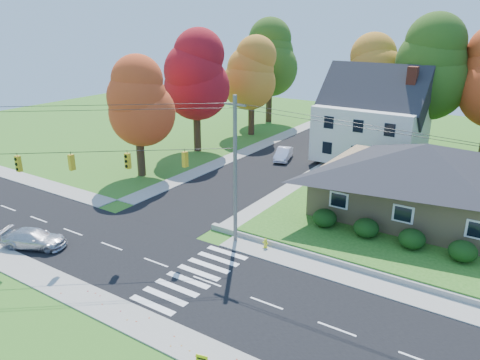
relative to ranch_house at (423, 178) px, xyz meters
The scene contains 19 objects.
ground 18.18m from the ranch_house, 116.57° to the right, with size 120.00×120.00×0.00m, color #3D7923.
road_main 18.18m from the ranch_house, 116.57° to the right, with size 90.00×8.00×0.02m, color black.
road_cross 19.15m from the ranch_house, 147.99° to the left, with size 8.00×44.00×0.02m, color black.
sidewalk_north 13.98m from the ranch_house, 126.03° to the right, with size 90.00×2.00×0.08m, color #9C9A90.
sidewalk_south 22.70m from the ranch_house, 110.85° to the right, with size 90.00×2.00×0.08m, color #9C9A90.
ranch_house is the anchor object (origin of this frame).
colonial_house 14.46m from the ranch_house, 123.55° to the left, with size 10.40×8.40×9.60m.
hedge_row 6.57m from the ranch_house, 94.61° to the right, with size 10.70×1.70×1.27m.
traffic_infrastructure 16.87m from the ranch_house, 119.09° to the right, with size 38.10×10.66×10.00m.
tree_lot_0 21.20m from the ranch_house, 119.05° to the left, with size 6.72×6.72×12.51m.
tree_lot_1 18.58m from the ranch_house, 103.24° to the left, with size 7.84×7.84×14.60m.
tree_west_0 25.61m from the ranch_house, behind, with size 6.16×6.16×11.47m.
tree_west_1 27.18m from the ranch_house, 167.01° to the left, with size 7.28×7.28×13.56m.
tree_west_2 30.03m from the ranch_house, 147.38° to the left, with size 6.72×6.72×12.51m.
tree_west_3 36.60m from the ranch_house, 138.37° to the left, with size 7.84×7.84×14.60m.
silver_sedan 27.75m from the ranch_house, 136.90° to the right, with size 1.73×4.26×1.24m, color silver.
white_car 18.02m from the ranch_house, 153.33° to the left, with size 1.37×3.93×1.29m, color silver.
fire_hydrant 13.16m from the ranch_house, 124.46° to the right, with size 0.40×0.32×0.71m.
yard_sign 22.30m from the ranch_house, 100.11° to the right, with size 0.55×0.17×0.70m.
Camera 1 is at (14.61, -18.71, 14.53)m, focal length 35.00 mm.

